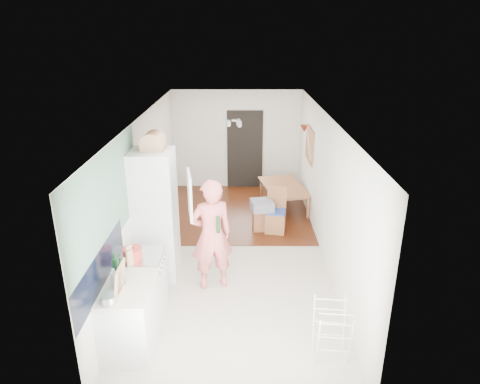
{
  "coord_description": "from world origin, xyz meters",
  "views": [
    {
      "loc": [
        0.11,
        -7.04,
        3.88
      ],
      "look_at": [
        0.09,
        0.2,
        1.11
      ],
      "focal_mm": 32.0,
      "sensor_mm": 36.0,
      "label": 1
    }
  ],
  "objects_px": {
    "dining_table": "(284,199)",
    "drying_rack": "(332,332)",
    "dining_chair": "(276,211)",
    "stool": "(262,219)",
    "person": "(211,225)"
  },
  "relations": [
    {
      "from": "stool",
      "to": "drying_rack",
      "type": "distance_m",
      "value": 3.77
    },
    {
      "from": "dining_table",
      "to": "person",
      "type": "bearing_deg",
      "value": 143.99
    },
    {
      "from": "dining_table",
      "to": "stool",
      "type": "height_order",
      "value": "stool"
    },
    {
      "from": "person",
      "to": "drying_rack",
      "type": "xyz_separation_m",
      "value": [
        1.57,
        -1.63,
        -0.67
      ]
    },
    {
      "from": "drying_rack",
      "to": "dining_table",
      "type": "bearing_deg",
      "value": 97.09
    },
    {
      "from": "dining_chair",
      "to": "drying_rack",
      "type": "distance_m",
      "value": 3.61
    },
    {
      "from": "stool",
      "to": "drying_rack",
      "type": "bearing_deg",
      "value": -79.33
    },
    {
      "from": "dining_table",
      "to": "drying_rack",
      "type": "relative_size",
      "value": 1.64
    },
    {
      "from": "person",
      "to": "dining_chair",
      "type": "distance_m",
      "value": 2.35
    },
    {
      "from": "drying_rack",
      "to": "dining_chair",
      "type": "bearing_deg",
      "value": 102.35
    },
    {
      "from": "dining_table",
      "to": "dining_chair",
      "type": "relative_size",
      "value": 1.41
    },
    {
      "from": "dining_table",
      "to": "stool",
      "type": "bearing_deg",
      "value": 141.39
    },
    {
      "from": "dining_table",
      "to": "drying_rack",
      "type": "distance_m",
      "value": 4.84
    },
    {
      "from": "person",
      "to": "drying_rack",
      "type": "distance_m",
      "value": 2.36
    },
    {
      "from": "dining_table",
      "to": "drying_rack",
      "type": "xyz_separation_m",
      "value": [
        0.12,
        -4.83,
        0.17
      ]
    }
  ]
}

